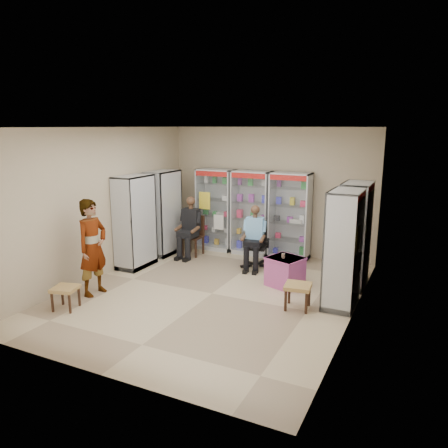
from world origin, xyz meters
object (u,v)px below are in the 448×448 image
at_px(cabinet_left_near, 135,222).
at_px(woven_stool_b, 66,298).
at_px(cabinet_back_mid, 252,213).
at_px(wooden_chair, 193,236).
at_px(standing_man, 93,247).
at_px(cabinet_left_far, 163,213).
at_px(seated_shopkeeper, 255,239).
at_px(office_chair, 256,244).
at_px(woven_stool_a, 298,296).
at_px(cabinet_right_far, 355,235).
at_px(cabinet_back_right, 290,216).
at_px(cabinet_right_near, 343,249).
at_px(pink_trunk, 285,272).
at_px(cabinet_back_left, 216,210).

relative_size(cabinet_left_near, woven_stool_b, 5.11).
xyz_separation_m(cabinet_back_mid, wooden_chair, (-1.20, -0.73, -0.53)).
height_order(woven_stool_b, standing_man, standing_man).
distance_m(cabinet_left_far, woven_stool_b, 3.59).
bearing_deg(seated_shopkeeper, office_chair, 81.00).
height_order(wooden_chair, woven_stool_b, wooden_chair).
bearing_deg(seated_shopkeeper, woven_stool_a, -58.47).
distance_m(cabinet_right_far, cabinet_left_far, 4.46).
height_order(cabinet_back_right, office_chair, cabinet_back_right).
bearing_deg(cabinet_left_far, woven_stool_a, 65.34).
xyz_separation_m(cabinet_right_near, seated_shopkeeper, (-2.10, 1.26, -0.35)).
height_order(cabinet_back_mid, pink_trunk, cabinet_back_mid).
relative_size(office_chair, woven_stool_b, 2.60).
distance_m(cabinet_right_far, standing_man, 4.88).
bearing_deg(pink_trunk, cabinet_right_far, 27.94).
bearing_deg(cabinet_back_left, wooden_chair, -108.90).
height_order(cabinet_right_far, cabinet_left_near, same).
bearing_deg(seated_shopkeeper, woven_stool_b, -129.57).
relative_size(cabinet_back_right, wooden_chair, 2.13).
xyz_separation_m(wooden_chair, seated_shopkeeper, (1.68, -0.24, 0.18)).
bearing_deg(cabinet_left_far, seated_shopkeeper, 89.07).
height_order(cabinet_back_left, office_chair, cabinet_back_left).
bearing_deg(cabinet_right_far, cabinet_back_left, 72.25).
relative_size(pink_trunk, woven_stool_a, 1.37).
height_order(wooden_chair, pink_trunk, wooden_chair).
relative_size(cabinet_left_far, wooden_chair, 2.13).
relative_size(cabinet_right_near, woven_stool_b, 5.11).
bearing_deg(office_chair, seated_shopkeeper, -99.00).
bearing_deg(cabinet_back_mid, woven_stool_b, -109.35).
xyz_separation_m(wooden_chair, woven_stool_b, (-0.35, -3.68, -0.27)).
height_order(pink_trunk, woven_stool_a, pink_trunk).
xyz_separation_m(seated_shopkeeper, woven_stool_b, (-2.03, -3.45, -0.45)).
distance_m(office_chair, seated_shopkeeper, 0.15).
xyz_separation_m(cabinet_right_far, woven_stool_b, (-4.13, -3.28, -0.80)).
height_order(cabinet_left_near, standing_man, cabinet_left_near).
xyz_separation_m(cabinet_back_mid, cabinet_back_right, (0.95, 0.00, 0.00)).
bearing_deg(pink_trunk, cabinet_back_mid, 129.30).
bearing_deg(seated_shopkeeper, cabinet_right_far, -13.41).
height_order(seated_shopkeeper, standing_man, standing_man).
bearing_deg(cabinet_back_right, standing_man, -124.70).
relative_size(seated_shopkeeper, standing_man, 0.73).
bearing_deg(cabinet_right_far, wooden_chair, 83.96).
bearing_deg(seated_shopkeeper, cabinet_left_near, -164.83).
distance_m(cabinet_back_right, woven_stool_a, 2.98).
xyz_separation_m(cabinet_back_mid, woven_stool_a, (1.96, -2.69, -0.79)).
xyz_separation_m(cabinet_left_far, woven_stool_a, (3.84, -1.76, -0.79)).
distance_m(cabinet_left_far, office_chair, 2.42).
height_order(cabinet_back_left, cabinet_right_near, same).
height_order(cabinet_back_right, standing_man, cabinet_back_right).
relative_size(cabinet_back_right, cabinet_left_far, 1.00).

